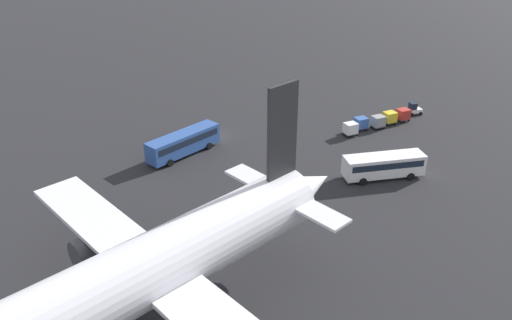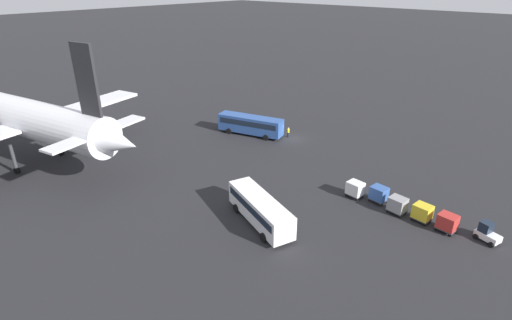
# 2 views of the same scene
# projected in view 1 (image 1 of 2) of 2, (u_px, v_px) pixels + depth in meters

# --- Properties ---
(ground_plane) EXTENTS (600.00, 600.00, 0.00)m
(ground_plane) POSITION_uv_depth(u_px,v_px,m) (215.00, 136.00, 77.06)
(ground_plane) COLOR #232326
(airplane) EXTENTS (44.15, 37.31, 18.65)m
(airplane) POSITION_uv_depth(u_px,v_px,m) (142.00, 274.00, 37.84)
(airplane) COLOR silver
(airplane) RESTS_ON ground
(shuttle_bus_near) EXTENTS (11.88, 5.73, 3.32)m
(shuttle_bus_near) POSITION_uv_depth(u_px,v_px,m) (184.00, 142.00, 70.59)
(shuttle_bus_near) COLOR #2D5199
(shuttle_bus_near) RESTS_ON ground
(shuttle_bus_far) EXTENTS (10.92, 6.16, 3.15)m
(shuttle_bus_far) POSITION_uv_depth(u_px,v_px,m) (384.00, 164.00, 64.70)
(shuttle_bus_far) COLOR white
(shuttle_bus_far) RESTS_ON ground
(baggage_tug) EXTENTS (2.68, 2.23, 2.10)m
(baggage_tug) POSITION_uv_depth(u_px,v_px,m) (414.00, 109.00, 84.59)
(baggage_tug) COLOR white
(baggage_tug) RESTS_ON ground
(worker_person) EXTENTS (0.38, 0.38, 1.74)m
(worker_person) POSITION_uv_depth(u_px,v_px,m) (209.00, 132.00, 76.35)
(worker_person) COLOR #1E1E2D
(worker_person) RESTS_ON ground
(cargo_cart_red) EXTENTS (2.17, 1.89, 2.06)m
(cargo_cart_red) POSITION_uv_depth(u_px,v_px,m) (403.00, 114.00, 81.89)
(cargo_cart_red) COLOR #38383D
(cargo_cart_red) RESTS_ON ground
(cargo_cart_yellow) EXTENTS (2.17, 1.89, 2.06)m
(cargo_cart_yellow) POSITION_uv_depth(u_px,v_px,m) (390.00, 117.00, 80.76)
(cargo_cart_yellow) COLOR #38383D
(cargo_cart_yellow) RESTS_ON ground
(cargo_cart_grey) EXTENTS (2.17, 1.89, 2.06)m
(cargo_cart_grey) POSITION_uv_depth(u_px,v_px,m) (378.00, 121.00, 79.23)
(cargo_cart_grey) COLOR #38383D
(cargo_cart_grey) RESTS_ON ground
(cargo_cart_blue) EXTENTS (2.17, 1.89, 2.06)m
(cargo_cart_blue) POSITION_uv_depth(u_px,v_px,m) (361.00, 123.00, 78.66)
(cargo_cart_blue) COLOR #38383D
(cargo_cart_blue) RESTS_ON ground
(cargo_cart_white) EXTENTS (2.17, 1.89, 2.06)m
(cargo_cart_white) POSITION_uv_depth(u_px,v_px,m) (351.00, 128.00, 76.74)
(cargo_cart_white) COLOR #38383D
(cargo_cart_white) RESTS_ON ground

